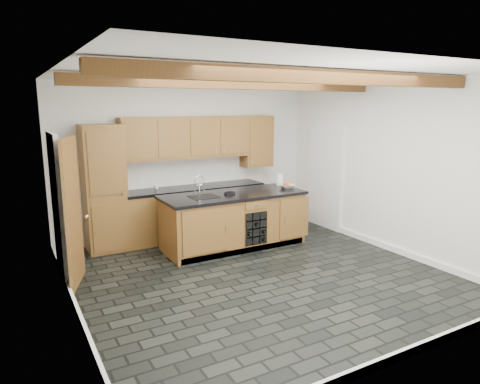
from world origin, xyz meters
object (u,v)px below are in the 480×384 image
object	(u,v)px
island	(234,220)
paper_towel	(280,180)
fruit_bowl	(287,186)
kitchen_scale	(230,193)

from	to	relation	value
island	paper_towel	world-z (taller)	paper_towel
fruit_bowl	island	bearing A→B (deg)	178.22
island	paper_towel	distance (m)	1.28
fruit_bowl	paper_towel	bearing A→B (deg)	82.25
island	kitchen_scale	distance (m)	0.50
island	fruit_bowl	size ratio (longest dim) A/B	9.07
island	fruit_bowl	distance (m)	1.18
island	fruit_bowl	world-z (taller)	fruit_bowl
island	kitchen_scale	world-z (taller)	kitchen_scale
kitchen_scale	fruit_bowl	world-z (taller)	fruit_bowl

